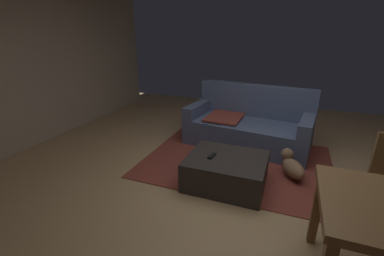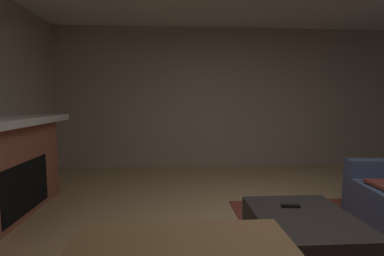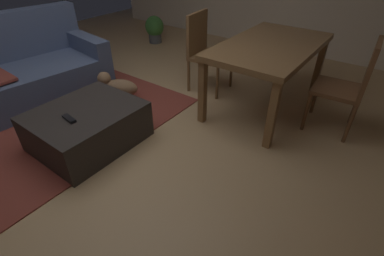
# 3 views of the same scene
# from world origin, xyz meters

# --- Properties ---
(wall_left) EXTENTS (0.12, 6.80, 2.67)m
(wall_left) POSITION_xyz_m (-3.53, 0.00, 1.34)
(wall_left) COLOR #B7A893
(wall_left) RESTS_ON ground
(area_rug) EXTENTS (2.60, 2.00, 0.01)m
(area_rug) POSITION_xyz_m (-0.21, 0.78, 0.01)
(area_rug) COLOR brown
(area_rug) RESTS_ON ground
(ottoman_coffee_table) EXTENTS (0.94, 0.79, 0.36)m
(ottoman_coffee_table) POSITION_xyz_m (-0.21, 0.13, 0.18)
(ottoman_coffee_table) COLOR #2D2826
(ottoman_coffee_table) RESTS_ON ground
(tv_remote) EXTENTS (0.07, 0.16, 0.02)m
(tv_remote) POSITION_xyz_m (-0.38, 0.09, 0.38)
(tv_remote) COLOR black
(tv_remote) RESTS_ON ottoman_coffee_table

